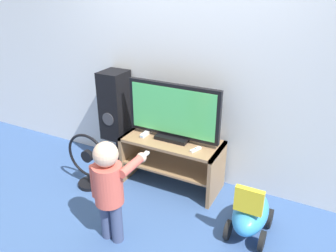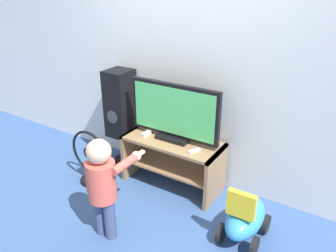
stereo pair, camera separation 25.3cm
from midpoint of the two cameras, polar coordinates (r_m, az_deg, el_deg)
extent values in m
plane|color=#38568C|center=(3.47, -3.22, -11.94)|extent=(16.00, 16.00, 0.00)
cube|color=silver|center=(3.36, 1.04, 11.46)|extent=(10.00, 0.06, 2.60)
cube|color=#93704C|center=(3.36, -1.43, -2.68)|extent=(1.03, 0.47, 0.03)
cube|color=#93704C|center=(3.50, -1.38, -6.76)|extent=(0.99, 0.43, 0.02)
cube|color=#93704C|center=(3.72, -8.15, -4.52)|extent=(0.04, 0.47, 0.54)
cube|color=#93704C|center=(3.31, 6.29, -8.38)|extent=(0.04, 0.47, 0.54)
cube|color=black|center=(3.36, -1.24, -1.99)|extent=(0.34, 0.20, 0.04)
cube|color=black|center=(3.24, -1.29, 2.69)|extent=(0.98, 0.05, 0.55)
cube|color=#4CBF66|center=(3.22, -1.53, 2.52)|extent=(0.91, 0.01, 0.48)
cube|color=white|center=(3.46, -5.97, -1.34)|extent=(0.04, 0.17, 0.04)
cube|color=#3F8CE5|center=(3.40, -6.78, -1.92)|extent=(0.03, 0.00, 0.01)
cube|color=white|center=(3.15, 2.53, -4.16)|extent=(0.08, 0.13, 0.02)
cylinder|color=#337FD8|center=(3.14, 2.53, -3.96)|extent=(0.01, 0.01, 0.00)
cylinder|color=#3F4C72|center=(2.96, -13.18, -15.43)|extent=(0.10, 0.10, 0.38)
cylinder|color=#3F4C72|center=(2.90, -11.50, -16.14)|extent=(0.10, 0.10, 0.38)
cylinder|color=#D1594C|center=(2.71, -13.04, -9.90)|extent=(0.24, 0.24, 0.34)
sphere|color=beige|center=(2.57, -13.61, -4.87)|extent=(0.20, 0.20, 0.20)
cylinder|color=#D1594C|center=(2.80, -15.19, -9.32)|extent=(0.07, 0.07, 0.29)
cylinder|color=#D1594C|center=(2.66, -9.05, -6.89)|extent=(0.07, 0.29, 0.07)
sphere|color=beige|center=(2.76, -7.29, -5.53)|extent=(0.09, 0.09, 0.09)
cube|color=white|center=(2.79, -6.83, -5.17)|extent=(0.03, 0.13, 0.02)
cylinder|color=black|center=(4.07, -10.26, -6.10)|extent=(0.24, 0.24, 0.02)
cylinder|color=black|center=(3.99, -10.43, -4.03)|extent=(0.05, 0.05, 0.35)
cube|color=black|center=(3.76, -11.08, 3.57)|extent=(0.27, 0.30, 0.78)
cylinder|color=#38383D|center=(3.69, -12.36, 1.12)|extent=(0.15, 0.01, 0.15)
cylinder|color=black|center=(3.72, -15.27, -9.65)|extent=(0.26, 0.26, 0.04)
cylinder|color=black|center=(3.69, -15.38, -8.86)|extent=(0.04, 0.04, 0.08)
torus|color=black|center=(3.55, -15.87, -5.10)|extent=(0.50, 0.03, 0.50)
cylinder|color=black|center=(3.55, -15.87, -5.10)|extent=(0.13, 0.05, 0.13)
ellipsoid|color=#338CD1|center=(2.97, 11.80, -14.63)|extent=(0.29, 0.57, 0.25)
cube|color=yellow|center=(2.71, 11.27, -12.70)|extent=(0.23, 0.05, 0.22)
cylinder|color=black|center=(3.19, 9.88, -14.09)|extent=(0.04, 0.17, 0.17)
cylinder|color=black|center=(3.14, 15.04, -15.33)|extent=(0.04, 0.17, 0.17)
cylinder|color=black|center=(2.96, 7.90, -17.52)|extent=(0.04, 0.17, 0.17)
cylinder|color=black|center=(2.91, 13.53, -18.96)|extent=(0.04, 0.17, 0.17)
camera|label=1|loc=(0.13, -92.26, -1.03)|focal=35.00mm
camera|label=2|loc=(0.13, 87.74, 1.03)|focal=35.00mm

